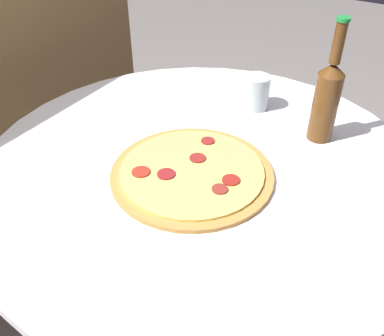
# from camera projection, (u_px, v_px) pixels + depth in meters

# --- Properties ---
(ground_plane) EXTENTS (8.00, 8.00, 0.00)m
(ground_plane) POSITION_uv_depth(u_px,v_px,m) (199.00, 329.00, 1.40)
(ground_plane) COLOR slate
(table) EXTENTS (1.03, 1.03, 0.69)m
(table) POSITION_uv_depth(u_px,v_px,m) (201.00, 210.00, 1.08)
(table) COLOR white
(table) RESTS_ON ground_plane
(pizza) EXTENTS (0.36, 0.36, 0.02)m
(pizza) POSITION_uv_depth(u_px,v_px,m) (192.00, 172.00, 0.94)
(pizza) COLOR #B77F3D
(pizza) RESTS_ON table
(beer_bottle) EXTENTS (0.06, 0.06, 0.30)m
(beer_bottle) POSITION_uv_depth(u_px,v_px,m) (327.00, 98.00, 0.99)
(beer_bottle) COLOR #563314
(beer_bottle) RESTS_ON table
(drinking_glass) EXTENTS (0.07, 0.07, 0.09)m
(drinking_glass) POSITION_uv_depth(u_px,v_px,m) (258.00, 93.00, 1.15)
(drinking_glass) COLOR #ADBCC6
(drinking_glass) RESTS_ON table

